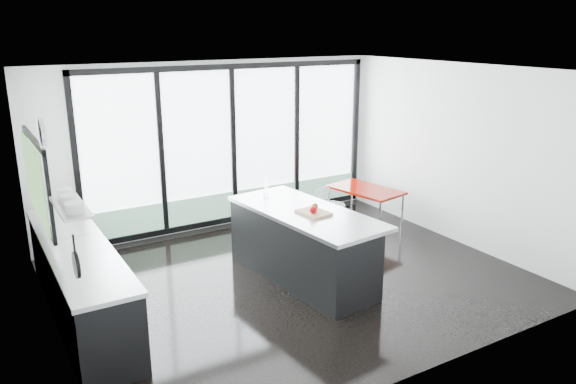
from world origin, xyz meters
TOP-DOWN VIEW (x-y plane):
  - floor at (0.00, 0.00)m, footprint 6.00×5.00m
  - ceiling at (0.00, 0.00)m, footprint 6.00×5.00m
  - wall_back at (0.27, 2.47)m, footprint 6.00×0.09m
  - wall_front at (0.00, -2.50)m, footprint 6.00×0.00m
  - wall_left at (-2.97, 0.27)m, footprint 0.26×5.00m
  - wall_right at (3.00, 0.00)m, footprint 0.00×5.00m
  - counter_cabinets at (-2.67, 0.40)m, footprint 0.69×3.24m
  - island at (0.10, -0.04)m, footprint 1.25×2.46m
  - bar_stool_near at (0.80, 0.10)m, footprint 0.50×0.50m
  - bar_stool_far at (0.99, 0.53)m, footprint 0.62×0.62m
  - red_table at (2.18, 1.21)m, footprint 0.94×1.35m

SIDE VIEW (x-z plane):
  - floor at x=0.00m, z-range 0.00..0.00m
  - bar_stool_near at x=0.80m, z-range 0.00..0.65m
  - red_table at x=2.18m, z-range 0.00..0.66m
  - bar_stool_far at x=0.99m, z-range 0.00..0.76m
  - counter_cabinets at x=-2.67m, z-range -0.22..1.14m
  - island at x=0.10m, z-range -0.14..1.12m
  - wall_back at x=0.27m, z-range -0.13..2.67m
  - wall_front at x=0.00m, z-range 0.00..2.80m
  - wall_right at x=3.00m, z-range 0.00..2.80m
  - wall_left at x=-2.97m, z-range 0.16..2.96m
  - ceiling at x=0.00m, z-range 2.80..2.80m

